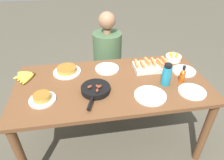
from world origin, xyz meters
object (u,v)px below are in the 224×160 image
empty_plate_far_right (150,96)px  fruit_bowl_mango (173,57)px  banana_bunch (26,76)px  water_bottle (167,75)px  frittata_plate_center (42,98)px  empty_plate_near_front (184,71)px  melon_tray (151,66)px  empty_plate_mid_edge (107,69)px  empty_plate_far_left (192,92)px  frittata_plate_side (67,70)px  person_figure (108,69)px  skillet (96,89)px  hot_sauce_bottle (183,75)px

empty_plate_far_right → fruit_bowl_mango: 0.71m
banana_bunch → water_bottle: (1.25, -0.31, 0.08)m
frittata_plate_center → empty_plate_near_front: size_ratio=0.94×
melon_tray → empty_plate_far_right: (-0.14, -0.41, -0.03)m
empty_plate_near_front → empty_plate_mid_edge: same height
empty_plate_mid_edge → fruit_bowl_mango: bearing=5.7°
melon_tray → empty_plate_far_left: 0.48m
empty_plate_far_right → empty_plate_far_left: bearing=-1.0°
water_bottle → frittata_plate_center: bearing=-177.0°
empty_plate_near_front → empty_plate_far_right: (-0.45, -0.32, -0.00)m
empty_plate_mid_edge → fruit_bowl_mango: 0.74m
fruit_bowl_mango → empty_plate_far_left: bearing=-97.3°
melon_tray → frittata_plate_side: 0.83m
person_figure → skillet: bearing=-105.0°
frittata_plate_center → empty_plate_far_left: size_ratio=0.93×
empty_plate_mid_edge → hot_sauce_bottle: (0.64, -0.32, 0.06)m
empty_plate_far_left → water_bottle: water_bottle is taller
fruit_bowl_mango → hot_sauce_bottle: bearing=-102.9°
banana_bunch → water_bottle: size_ratio=1.08×
melon_tray → empty_plate_far_right: bearing=-108.4°
frittata_plate_center → frittata_plate_side: 0.44m
melon_tray → empty_plate_mid_edge: 0.44m
frittata_plate_side → hot_sauce_bottle: size_ratio=1.63×
fruit_bowl_mango → person_figure: 0.83m
water_bottle → person_figure: person_figure is taller
empty_plate_far_left → water_bottle: bearing=139.7°
empty_plate_near_front → water_bottle: (-0.26, -0.17, 0.09)m
melon_tray → person_figure: person_figure is taller
skillet → empty_plate_mid_edge: (0.15, 0.35, -0.02)m
empty_plate_near_front → empty_plate_far_left: size_ratio=0.99×
skillet → frittata_plate_center: size_ratio=1.79×
frittata_plate_center → water_bottle: bearing=3.0°
fruit_bowl_mango → water_bottle: water_bottle is taller
banana_bunch → empty_plate_mid_edge: 0.77m
hot_sauce_bottle → water_bottle: bearing=-174.3°
frittata_plate_center → empty_plate_mid_edge: 0.70m
fruit_bowl_mango → empty_plate_near_front: bearing=-87.5°
empty_plate_near_front → empty_plate_mid_edge: 0.76m
frittata_plate_side → empty_plate_near_front: (1.14, -0.17, -0.02)m
melon_tray → person_figure: bearing=124.0°
melon_tray → empty_plate_far_left: bearing=-61.3°
frittata_plate_side → empty_plate_near_front: 1.15m
skillet → frittata_plate_center: bearing=-67.3°
melon_tray → frittata_plate_center: 1.06m
empty_plate_far_left → empty_plate_far_right: same height
banana_bunch → skillet: 0.70m
empty_plate_near_front → hot_sauce_bottle: hot_sauce_bottle is taller
banana_bunch → skillet: (0.62, -0.32, 0.01)m
melon_tray → empty_plate_near_front: size_ratio=1.42×
hot_sauce_bottle → melon_tray: bearing=130.2°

